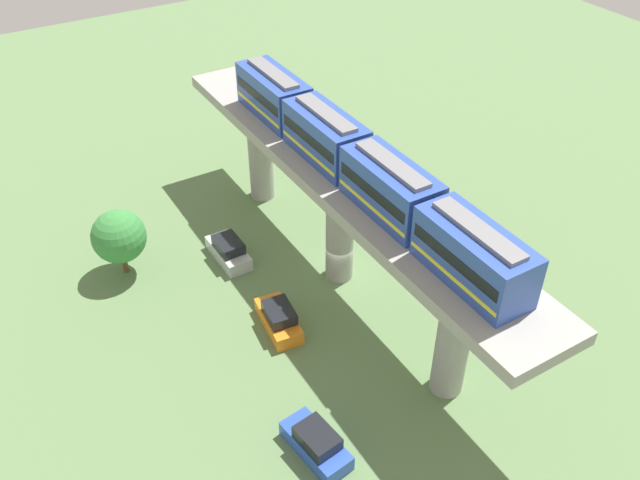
# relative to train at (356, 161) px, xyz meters

# --- Properties ---
(ground_plane) EXTENTS (120.00, 120.00, 0.00)m
(ground_plane) POSITION_rel_train_xyz_m (0.00, -1.57, -10.10)
(ground_plane) COLOR #5B7A4C
(viaduct) EXTENTS (5.20, 35.80, 8.57)m
(viaduct) POSITION_rel_train_xyz_m (0.00, -1.57, -3.48)
(viaduct) COLOR #999691
(viaduct) RESTS_ON ground
(train) EXTENTS (2.64, 27.45, 3.24)m
(train) POSITION_rel_train_xyz_m (0.00, 0.00, 0.00)
(train) COLOR #2D4CA5
(train) RESTS_ON viaduct
(parked_car_orange) EXTENTS (2.31, 4.39, 1.76)m
(parked_car_orange) POSITION_rel_train_xyz_m (6.03, 0.78, -9.36)
(parked_car_orange) COLOR orange
(parked_car_orange) RESTS_ON ground
(parked_car_blue) EXTENTS (2.31, 4.39, 1.76)m
(parked_car_blue) POSITION_rel_train_xyz_m (8.75, 10.00, -9.36)
(parked_car_blue) COLOR #284CB7
(parked_car_blue) RESTS_ON ground
(parked_car_silver) EXTENTS (1.85, 4.22, 1.76)m
(parked_car_silver) POSITION_rel_train_xyz_m (5.84, -7.15, -9.36)
(parked_car_silver) COLOR #B2B5BA
(parked_car_silver) RESTS_ON ground
(tree_near_viaduct) EXTENTS (3.72, 3.72, 4.97)m
(tree_near_viaduct) POSITION_rel_train_xyz_m (12.65, -9.62, -7.00)
(tree_near_viaduct) COLOR brown
(tree_near_viaduct) RESTS_ON ground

